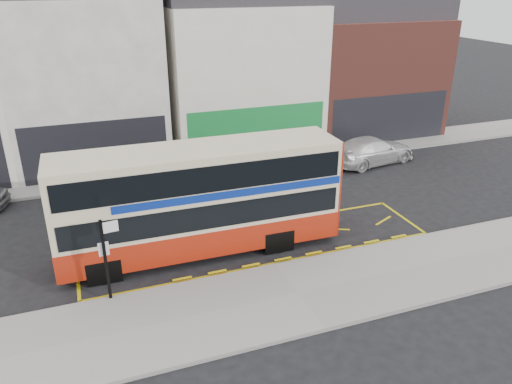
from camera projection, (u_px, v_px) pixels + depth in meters
name	position (u px, v px, depth m)	size (l,w,h in m)	color
ground	(272.00, 263.00, 19.00)	(120.00, 120.00, 0.00)	black
pavement	(297.00, 294.00, 16.99)	(40.00, 4.00, 0.15)	gray
kerb	(276.00, 266.00, 18.65)	(40.00, 0.15, 0.15)	gray
far_pavement	(200.00, 166.00, 28.44)	(50.00, 3.00, 0.15)	gray
road_markings	(258.00, 243.00, 20.37)	(14.00, 3.40, 0.01)	#D7C30B
terrace_left	(84.00, 67.00, 28.03)	(8.00, 8.01, 11.80)	white
terrace_green_shop	(236.00, 63.00, 30.98)	(9.00, 8.01, 11.30)	white
terrace_right	(361.00, 63.00, 34.02)	(9.00, 8.01, 10.30)	brown
double_decker_bus	(201.00, 199.00, 18.97)	(10.79, 2.65, 4.30)	beige
bus_stop_post	(106.00, 252.00, 16.03)	(0.73, 0.14, 2.90)	black
car_grey	(194.00, 167.00, 26.43)	(1.60, 4.57, 1.51)	#494C51
car_white	(372.00, 150.00, 28.81)	(2.15, 5.30, 1.54)	silver
street_tree_right	(328.00, 86.00, 30.79)	(2.56, 2.56, 5.54)	#321D16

